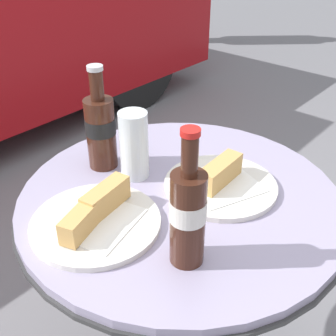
{
  "coord_description": "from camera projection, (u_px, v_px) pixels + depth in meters",
  "views": [
    {
      "loc": [
        -0.58,
        -0.47,
        1.23
      ],
      "look_at": [
        0.0,
        0.03,
        0.75
      ],
      "focal_mm": 45.0,
      "sensor_mm": 36.0,
      "label": 1
    }
  ],
  "objects": [
    {
      "name": "lunch_plate_far",
      "position": [
        96.0,
        218.0,
        0.82
      ],
      "size": [
        0.26,
        0.26,
        0.06
      ],
      "color": "silver",
      "rests_on": "bistro_table"
    },
    {
      "name": "bistro_table",
      "position": [
        179.0,
        253.0,
        1.01
      ],
      "size": [
        0.71,
        0.71,
        0.7
      ],
      "color": "#333333",
      "rests_on": "ground_plane"
    },
    {
      "name": "cola_bottle_right",
      "position": [
        101.0,
        129.0,
        0.96
      ],
      "size": [
        0.07,
        0.07,
        0.25
      ],
      "color": "#3D1E14",
      "rests_on": "bistro_table"
    },
    {
      "name": "lunch_plate_near",
      "position": [
        220.0,
        182.0,
        0.93
      ],
      "size": [
        0.25,
        0.25,
        0.06
      ],
      "color": "silver",
      "rests_on": "bistro_table"
    },
    {
      "name": "drinking_glass",
      "position": [
        134.0,
        148.0,
        0.94
      ],
      "size": [
        0.07,
        0.07,
        0.16
      ],
      "color": "black",
      "rests_on": "bistro_table"
    },
    {
      "name": "cola_bottle_left",
      "position": [
        188.0,
        213.0,
        0.69
      ],
      "size": [
        0.06,
        0.06,
        0.26
      ],
      "color": "#3D1E14",
      "rests_on": "bistro_table"
    }
  ]
}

